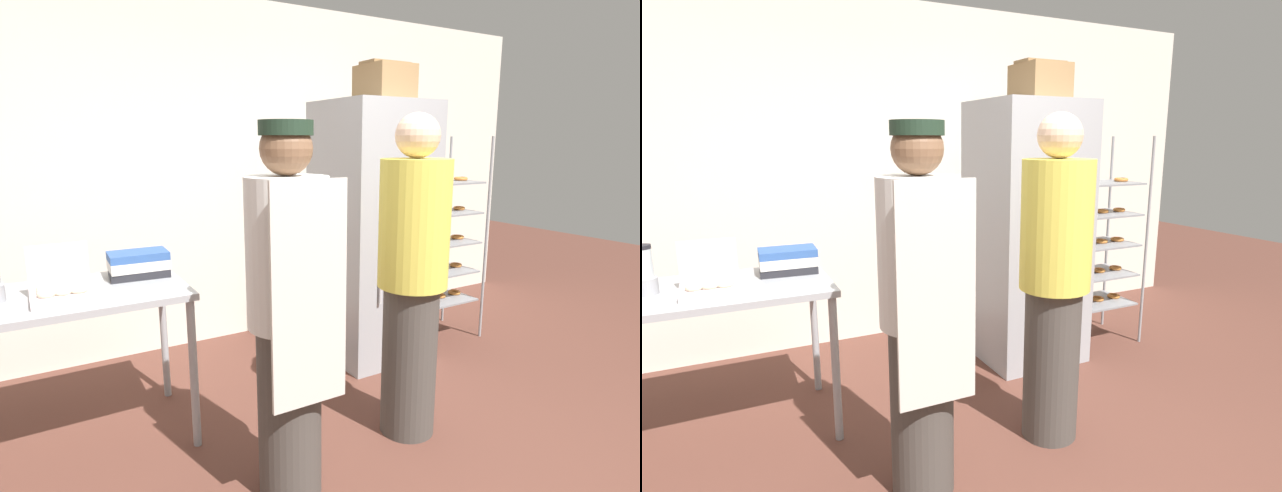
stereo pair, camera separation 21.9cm
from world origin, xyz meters
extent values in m
cube|color=silver|center=(0.00, 2.44, 1.36)|extent=(6.40, 0.12, 2.72)
cube|color=#9EA0A5|center=(0.85, 1.49, 0.96)|extent=(0.73, 0.72, 1.91)
cube|color=gray|center=(0.85, 1.14, 0.98)|extent=(0.67, 0.02, 1.57)
cylinder|color=silver|center=(0.65, 1.12, 1.00)|extent=(0.02, 0.02, 0.94)
cylinder|color=#93969B|center=(1.29, 1.25, 0.84)|extent=(0.02, 0.02, 1.67)
cylinder|color=#93969B|center=(1.84, 1.25, 0.84)|extent=(0.02, 0.02, 1.67)
cylinder|color=#93969B|center=(1.29, 1.70, 0.84)|extent=(0.02, 0.02, 1.67)
cylinder|color=#93969B|center=(1.84, 1.70, 0.84)|extent=(0.02, 0.02, 1.67)
cube|color=gray|center=(1.56, 1.47, 0.33)|extent=(0.50, 0.41, 0.01)
torus|color=orange|center=(1.39, 1.47, 0.35)|extent=(0.11, 0.11, 0.03)
torus|color=orange|center=(1.56, 1.47, 0.35)|extent=(0.11, 0.11, 0.03)
torus|color=orange|center=(1.74, 1.47, 0.35)|extent=(0.11, 0.11, 0.03)
cube|color=gray|center=(1.56, 1.47, 0.57)|extent=(0.50, 0.41, 0.01)
torus|color=orange|center=(1.39, 1.47, 0.59)|extent=(0.10, 0.10, 0.03)
torus|color=orange|center=(1.56, 1.47, 0.59)|extent=(0.10, 0.10, 0.03)
torus|color=orange|center=(1.74, 1.47, 0.59)|extent=(0.10, 0.10, 0.03)
cube|color=gray|center=(1.56, 1.47, 0.82)|extent=(0.50, 0.41, 0.01)
torus|color=orange|center=(1.39, 1.47, 0.84)|extent=(0.11, 0.11, 0.03)
torus|color=orange|center=(1.56, 1.47, 0.84)|extent=(0.11, 0.11, 0.03)
torus|color=orange|center=(1.74, 1.47, 0.84)|extent=(0.11, 0.11, 0.03)
cube|color=gray|center=(1.56, 1.47, 1.06)|extent=(0.50, 0.41, 0.01)
torus|color=orange|center=(1.39, 1.47, 1.08)|extent=(0.10, 0.10, 0.03)
torus|color=orange|center=(1.56, 1.47, 1.08)|extent=(0.10, 0.10, 0.03)
torus|color=orange|center=(1.74, 1.47, 1.08)|extent=(0.10, 0.10, 0.03)
cube|color=gray|center=(1.56, 1.47, 1.31)|extent=(0.50, 0.41, 0.01)
torus|color=orange|center=(1.39, 1.47, 1.33)|extent=(0.11, 0.11, 0.03)
torus|color=orange|center=(1.74, 1.47, 1.33)|extent=(0.11, 0.11, 0.03)
cube|color=#9EA0A5|center=(-1.24, 1.28, 0.85)|extent=(1.14, 0.72, 0.04)
cylinder|color=#9EA0A5|center=(-0.71, 0.96, 0.42)|extent=(0.04, 0.04, 0.83)
cylinder|color=#9EA0A5|center=(-0.71, 1.60, 0.42)|extent=(0.04, 0.04, 0.83)
cube|color=silver|center=(-1.27, 1.14, 0.89)|extent=(0.28, 0.22, 0.05)
cube|color=silver|center=(-1.27, 1.25, 1.03)|extent=(0.27, 0.01, 0.22)
torus|color=beige|center=(-1.34, 1.09, 0.93)|extent=(0.08, 0.08, 0.03)
torus|color=beige|center=(-1.27, 1.09, 0.93)|extent=(0.08, 0.08, 0.03)
torus|color=beige|center=(-1.20, 1.09, 0.93)|extent=(0.08, 0.08, 0.03)
torus|color=beige|center=(-1.34, 1.14, 0.93)|extent=(0.08, 0.08, 0.03)
torus|color=beige|center=(-1.27, 1.14, 0.93)|extent=(0.08, 0.08, 0.03)
torus|color=beige|center=(-1.20, 1.14, 0.93)|extent=(0.08, 0.08, 0.03)
torus|color=beige|center=(-1.34, 1.19, 0.93)|extent=(0.08, 0.08, 0.03)
cube|color=#232328|center=(-0.86, 1.42, 0.89)|extent=(0.33, 0.23, 0.04)
cube|color=silver|center=(-0.86, 1.42, 0.94)|extent=(0.32, 0.22, 0.06)
cube|color=#2D5193|center=(-0.86, 1.42, 0.99)|extent=(0.32, 0.22, 0.04)
cube|color=#937047|center=(0.93, 1.49, 2.04)|extent=(0.32, 0.36, 0.25)
cube|color=olive|center=(0.93, 1.49, 2.17)|extent=(0.33, 0.19, 0.02)
cylinder|color=#47423D|center=(-0.43, 0.38, 0.42)|extent=(0.29, 0.29, 0.83)
cylinder|color=silver|center=(-0.43, 0.38, 1.16)|extent=(0.36, 0.36, 0.66)
sphere|color=brown|center=(-0.43, 0.38, 1.60)|extent=(0.22, 0.22, 0.22)
cube|color=beige|center=(-0.43, 0.19, 1.01)|extent=(0.35, 0.02, 0.95)
cylinder|color=#1E3323|center=(-0.43, 0.38, 1.68)|extent=(0.23, 0.23, 0.06)
cylinder|color=#47423D|center=(0.38, 0.49, 0.43)|extent=(0.30, 0.30, 0.86)
cylinder|color=#DBCC4C|center=(0.38, 0.49, 1.20)|extent=(0.38, 0.38, 0.68)
sphere|color=beige|center=(0.38, 0.49, 1.66)|extent=(0.23, 0.23, 0.23)
camera|label=1|loc=(-1.39, -1.49, 1.63)|focal=28.00mm
camera|label=2|loc=(-1.20, -1.59, 1.63)|focal=28.00mm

